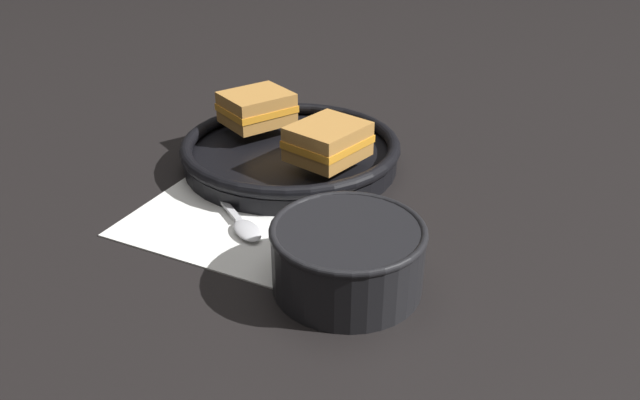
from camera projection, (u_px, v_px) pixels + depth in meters
ground_plane at (287, 233)px, 0.74m from camera, size 4.00×4.00×0.00m
napkin at (238, 217)px, 0.77m from camera, size 0.28×0.25×0.00m
soup_bowl at (348, 253)px, 0.63m from camera, size 0.16×0.16×0.07m
spoon at (240, 222)px, 0.75m from camera, size 0.16×0.09×0.01m
skillet at (291, 152)px, 0.89m from camera, size 0.31×0.31×0.04m
sandwich_near_left at (328, 141)px, 0.82m from camera, size 0.09×0.11×0.05m
sandwich_near_right at (257, 108)px, 0.93m from camera, size 0.11×0.12×0.05m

